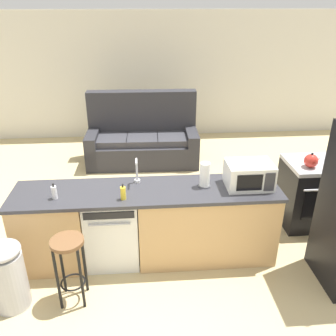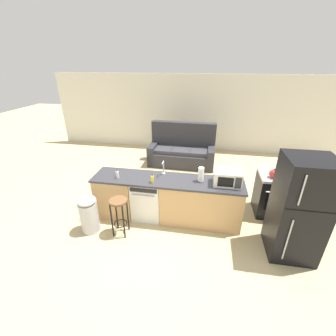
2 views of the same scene
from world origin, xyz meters
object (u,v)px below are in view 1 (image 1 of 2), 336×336
(bar_stool, at_px, (69,257))
(microwave, at_px, (249,175))
(stove_range, at_px, (312,193))
(dishwasher, at_px, (113,228))
(kettle, at_px, (311,161))
(soap_bottle, at_px, (123,193))
(paper_towel_roll, at_px, (205,175))
(couch, at_px, (143,140))
(dish_soap_bottle, at_px, (54,192))
(trash_bin, at_px, (7,275))

(bar_stool, bearing_deg, microwave, 18.06)
(bar_stool, bearing_deg, stove_range, 21.47)
(dishwasher, height_order, stove_range, stove_range)
(microwave, distance_m, kettle, 1.00)
(soap_bottle, bearing_deg, paper_towel_roll, 13.59)
(stove_range, bearing_deg, couch, 134.29)
(dishwasher, xyz_separation_m, microwave, (1.53, -0.00, 0.62))
(microwave, height_order, bar_stool, microwave)
(paper_towel_roll, relative_size, couch, 0.14)
(paper_towel_roll, bearing_deg, bar_stool, -155.01)
(stove_range, distance_m, soap_bottle, 2.60)
(paper_towel_roll, height_order, dish_soap_bottle, paper_towel_roll)
(bar_stool, height_order, couch, couch)
(dishwasher, relative_size, dish_soap_bottle, 4.77)
(soap_bottle, distance_m, trash_bin, 1.36)
(microwave, distance_m, soap_bottle, 1.39)
(dish_soap_bottle, xyz_separation_m, trash_bin, (-0.41, -0.54, -0.59))
(couch, bearing_deg, dish_soap_bottle, -107.77)
(stove_range, distance_m, microwave, 1.34)
(soap_bottle, relative_size, trash_bin, 0.24)
(bar_stool, bearing_deg, trash_bin, -177.72)
(dishwasher, xyz_separation_m, soap_bottle, (0.15, -0.18, 0.55))
(stove_range, height_order, trash_bin, stove_range)
(dish_soap_bottle, relative_size, couch, 0.09)
(dishwasher, height_order, microwave, microwave)
(dishwasher, distance_m, soap_bottle, 0.60)
(stove_range, distance_m, trash_bin, 3.77)
(soap_bottle, height_order, couch, couch)
(paper_towel_roll, xyz_separation_m, soap_bottle, (-0.89, -0.21, -0.07))
(bar_stool, xyz_separation_m, couch, (0.75, 3.45, -0.14))
(dishwasher, relative_size, trash_bin, 1.14)
(microwave, bearing_deg, bar_stool, -161.94)
(paper_towel_roll, height_order, trash_bin, paper_towel_roll)
(microwave, xyz_separation_m, soap_bottle, (-1.37, -0.17, -0.07))
(microwave, distance_m, dish_soap_bottle, 2.09)
(dishwasher, distance_m, kettle, 2.53)
(kettle, height_order, bar_stool, kettle)
(microwave, relative_size, trash_bin, 0.68)
(microwave, height_order, dish_soap_bottle, microwave)
(paper_towel_roll, xyz_separation_m, dish_soap_bottle, (-1.60, -0.15, -0.07))
(soap_bottle, distance_m, kettle, 2.36)
(stove_range, relative_size, dish_soap_bottle, 5.11)
(dish_soap_bottle, bearing_deg, paper_towel_roll, 5.20)
(soap_bottle, xyz_separation_m, dish_soap_bottle, (-0.71, 0.07, 0.00))
(bar_stool, distance_m, trash_bin, 0.62)
(dishwasher, distance_m, microwave, 1.65)
(paper_towel_roll, relative_size, trash_bin, 0.38)
(stove_range, xyz_separation_m, paper_towel_roll, (-1.56, -0.51, 0.59))
(microwave, bearing_deg, couch, 112.09)
(trash_bin, bearing_deg, bar_stool, 2.28)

